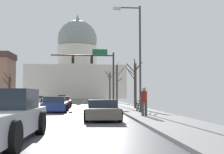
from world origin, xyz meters
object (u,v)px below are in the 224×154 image
(sedan_oncoming_00, at_px, (18,101))
(sedan_oncoming_01, at_px, (37,99))
(street_lamp_right, at_px, (137,49))
(sedan_near_01, at_px, (55,105))
(pedestrian_00, at_px, (144,100))
(sedan_near_02, at_px, (102,110))
(bicycle_parked, at_px, (138,107))
(signal_gantry, at_px, (96,65))
(sedan_near_00, at_px, (62,102))
(sedan_oncoming_02, at_px, (62,98))

(sedan_oncoming_00, distance_m, sedan_oncoming_01, 12.50)
(street_lamp_right, relative_size, sedan_near_01, 1.80)
(street_lamp_right, relative_size, pedestrian_00, 4.54)
(pedestrian_00, bearing_deg, sedan_near_01, 133.24)
(sedan_near_02, height_order, bicycle_parked, sedan_near_02)
(sedan_near_02, xyz_separation_m, bicycle_parked, (2.88, 4.64, -0.04))
(signal_gantry, relative_size, bicycle_parked, 4.47)
(sedan_near_02, distance_m, sedan_oncoming_01, 37.44)
(signal_gantry, relative_size, street_lamp_right, 1.03)
(signal_gantry, xyz_separation_m, sedan_near_00, (-3.72, -4.62, -4.51))
(sedan_near_00, bearing_deg, sedan_oncoming_02, 95.70)
(sedan_near_02, bearing_deg, sedan_near_00, 104.38)
(sedan_oncoming_01, xyz_separation_m, sedan_oncoming_02, (3.11, 13.69, 0.05))
(sedan_near_00, distance_m, sedan_oncoming_02, 35.72)
(sedan_oncoming_00, bearing_deg, bicycle_parked, -54.68)
(sedan_near_01, bearing_deg, sedan_near_00, 91.38)
(sedan_oncoming_01, bearing_deg, sedan_oncoming_02, 77.22)
(street_lamp_right, bearing_deg, signal_gantry, 99.59)
(sedan_oncoming_02, relative_size, bicycle_parked, 2.43)
(sedan_near_00, relative_size, bicycle_parked, 2.61)
(signal_gantry, bearing_deg, sedan_near_01, -106.74)
(sedan_near_02, xyz_separation_m, pedestrian_00, (2.52, 0.63, 0.54))
(street_lamp_right, distance_m, sedan_oncoming_00, 24.06)
(sedan_near_00, bearing_deg, pedestrian_00, -65.53)
(street_lamp_right, relative_size, sedan_oncoming_00, 1.76)
(sedan_near_01, bearing_deg, sedan_near_02, -63.70)
(sedan_near_00, bearing_deg, sedan_oncoming_00, 126.27)
(sedan_near_02, bearing_deg, sedan_oncoming_01, 105.93)
(sedan_near_00, distance_m, sedan_near_02, 14.61)
(signal_gantry, height_order, bicycle_parked, signal_gantry)
(signal_gantry, height_order, sedan_near_01, signal_gantry)
(signal_gantry, relative_size, pedestrian_00, 4.69)
(signal_gantry, xyz_separation_m, sedan_oncoming_02, (-7.26, 30.92, -4.48))
(sedan_near_00, distance_m, sedan_near_01, 7.16)
(street_lamp_right, xyz_separation_m, bicycle_parked, (0.25, 0.88, -4.17))
(sedan_near_02, bearing_deg, pedestrian_00, 14.08)
(sedan_near_02, bearing_deg, signal_gantry, 89.73)
(sedan_oncoming_01, bearing_deg, street_lamp_right, -68.19)
(bicycle_parked, bearing_deg, pedestrian_00, -95.02)
(street_lamp_right, bearing_deg, sedan_near_00, 121.04)
(sedan_near_02, bearing_deg, street_lamp_right, 55.08)
(street_lamp_right, distance_m, sedan_near_01, 8.00)
(sedan_near_01, bearing_deg, sedan_oncoming_02, 94.98)
(sedan_near_02, bearing_deg, sedan_oncoming_02, 98.21)
(sedan_near_00, relative_size, pedestrian_00, 2.74)
(sedan_oncoming_00, height_order, sedan_oncoming_02, sedan_oncoming_02)
(sedan_oncoming_01, relative_size, pedestrian_00, 2.82)
(signal_gantry, xyz_separation_m, sedan_oncoming_00, (-10.58, 4.74, -4.53))
(sedan_near_01, bearing_deg, bicycle_parked, -20.38)
(sedan_near_01, height_order, pedestrian_00, pedestrian_00)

